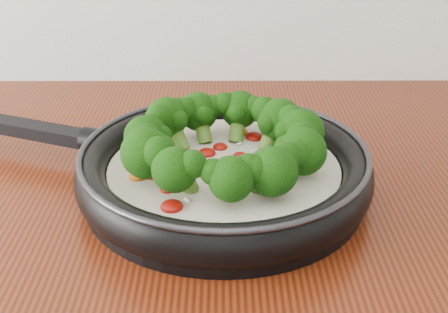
{
  "coord_description": "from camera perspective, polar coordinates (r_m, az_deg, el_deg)",
  "views": [
    {
      "loc": [
        -0.0,
        0.45,
        1.27
      ],
      "look_at": [
        0.0,
        1.08,
        0.95
      ],
      "focal_mm": 46.6,
      "sensor_mm": 36.0,
      "label": 1
    }
  ],
  "objects": [
    {
      "name": "skillet",
      "position": [
        0.71,
        -0.18,
        -0.66
      ],
      "size": [
        0.59,
        0.47,
        0.11
      ],
      "color": "black",
      "rests_on": "counter"
    }
  ]
}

